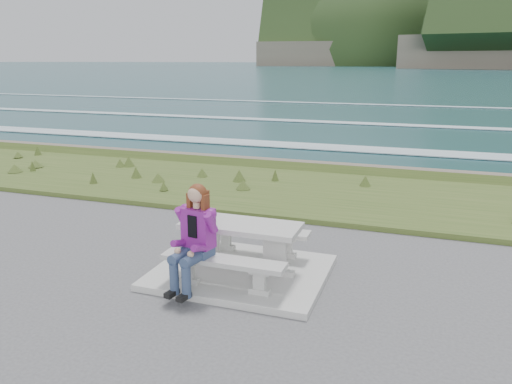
# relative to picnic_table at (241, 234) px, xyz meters

# --- Properties ---
(concrete_slab) EXTENTS (2.60, 2.10, 0.10)m
(concrete_slab) POSITION_rel_picnic_table_xyz_m (-0.00, 0.00, -0.63)
(concrete_slab) COLOR #ABAAA5
(concrete_slab) RESTS_ON ground
(picnic_table) EXTENTS (1.80, 0.75, 0.75)m
(picnic_table) POSITION_rel_picnic_table_xyz_m (0.00, 0.00, 0.00)
(picnic_table) COLOR #ABAAA5
(picnic_table) RESTS_ON concrete_slab
(bench_landward) EXTENTS (1.80, 0.35, 0.45)m
(bench_landward) POSITION_rel_picnic_table_xyz_m (0.00, -0.70, -0.23)
(bench_landward) COLOR #ABAAA5
(bench_landward) RESTS_ON concrete_slab
(bench_seaward) EXTENTS (1.80, 0.35, 0.45)m
(bench_seaward) POSITION_rel_picnic_table_xyz_m (0.00, 0.70, -0.23)
(bench_seaward) COLOR #ABAAA5
(bench_seaward) RESTS_ON concrete_slab
(grass_verge) EXTENTS (160.00, 4.50, 0.22)m
(grass_verge) POSITION_rel_picnic_table_xyz_m (-0.00, 5.00, -0.68)
(grass_verge) COLOR #374E1D
(grass_verge) RESTS_ON ground
(shore_drop) EXTENTS (160.00, 0.80, 2.20)m
(shore_drop) POSITION_rel_picnic_table_xyz_m (-0.00, 7.90, -0.68)
(shore_drop) COLOR #66594D
(shore_drop) RESTS_ON ground
(ocean) EXTENTS (1600.00, 1600.00, 0.09)m
(ocean) POSITION_rel_picnic_table_xyz_m (-0.00, 25.09, -2.42)
(ocean) COLOR #1B464C
(ocean) RESTS_ON ground
(seated_woman) EXTENTS (0.56, 0.82, 1.49)m
(seated_woman) POSITION_rel_picnic_table_xyz_m (-0.41, -0.84, -0.03)
(seated_woman) COLOR navy
(seated_woman) RESTS_ON concrete_slab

